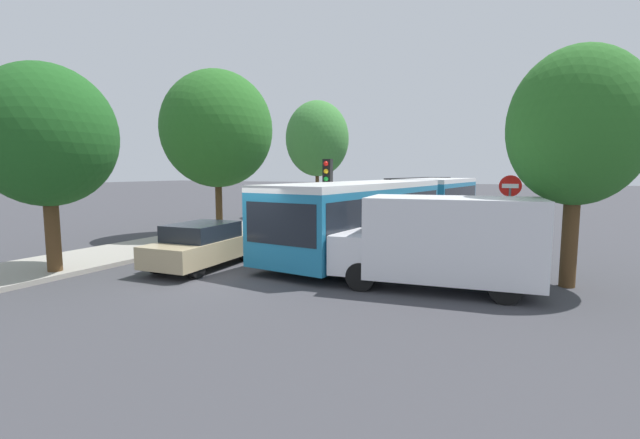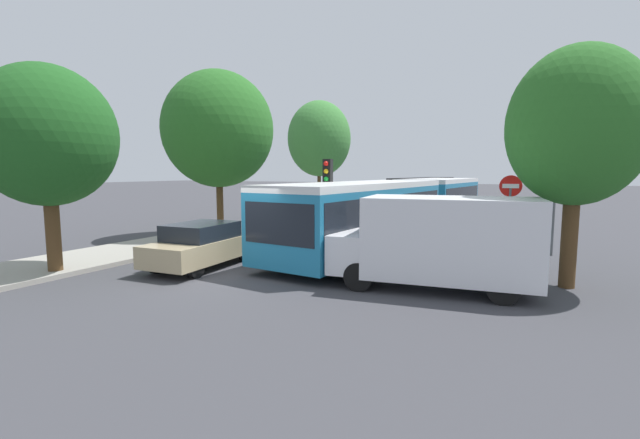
% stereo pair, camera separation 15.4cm
% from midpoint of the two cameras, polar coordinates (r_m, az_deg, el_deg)
% --- Properties ---
extents(ground_plane, '(200.00, 200.00, 0.00)m').
position_cam_midpoint_polar(ground_plane, '(12.00, -10.86, -7.89)').
color(ground_plane, '#3D3D42').
extents(kerb_strip_left, '(3.20, 39.19, 0.14)m').
position_cam_midpoint_polar(kerb_strip_left, '(27.28, -1.81, 0.36)').
color(kerb_strip_left, '#9E998E').
rests_on(kerb_strip_left, ground).
extents(articulated_bus, '(4.15, 17.43, 2.56)m').
position_cam_midpoint_polar(articulated_bus, '(18.76, 10.94, 1.82)').
color(articulated_bus, teal).
rests_on(articulated_bus, ground).
extents(city_bus_rear, '(3.30, 11.35, 2.41)m').
position_cam_midpoint_polar(city_bus_rear, '(39.44, 13.70, 3.97)').
color(city_bus_rear, silver).
rests_on(city_bus_rear, ground).
extents(queued_car_tan, '(1.94, 4.05, 1.37)m').
position_cam_midpoint_polar(queued_car_tan, '(13.69, -15.00, -3.25)').
color(queued_car_tan, tan).
rests_on(queued_car_tan, ground).
extents(queued_car_white, '(2.11, 4.41, 1.49)m').
position_cam_midpoint_polar(queued_car_white, '(18.12, -2.80, -0.53)').
color(queued_car_white, white).
rests_on(queued_car_white, ground).
extents(queued_car_silver, '(2.03, 4.24, 1.43)m').
position_cam_midpoint_polar(queued_car_silver, '(24.10, 4.04, 1.11)').
color(queued_car_silver, '#B7BABF').
rests_on(queued_car_silver, ground).
extents(white_van, '(5.21, 2.59, 2.31)m').
position_cam_midpoint_polar(white_van, '(11.07, 16.08, -2.67)').
color(white_van, silver).
rests_on(white_van, ground).
extents(traffic_light, '(0.32, 0.36, 3.40)m').
position_cam_midpoint_polar(traffic_light, '(15.87, 1.29, 4.81)').
color(traffic_light, '#56595E').
rests_on(traffic_light, ground).
extents(no_entry_sign, '(0.70, 0.08, 2.82)m').
position_cam_midpoint_polar(no_entry_sign, '(15.42, 24.24, 1.89)').
color(no_entry_sign, '#56595E').
rests_on(no_entry_sign, ground).
extents(direction_sign_post, '(0.35, 1.38, 3.60)m').
position_cam_midpoint_polar(direction_sign_post, '(16.92, 29.11, 4.29)').
color(direction_sign_post, '#56595E').
rests_on(direction_sign_post, ground).
extents(tree_left_near, '(3.69, 3.69, 5.86)m').
position_cam_midpoint_polar(tree_left_near, '(14.12, -32.41, 9.34)').
color(tree_left_near, '#51381E').
rests_on(tree_left_near, ground).
extents(tree_left_mid, '(4.91, 4.91, 7.39)m').
position_cam_midpoint_polar(tree_left_mid, '(19.95, -13.22, 11.61)').
color(tree_left_mid, '#51381E').
rests_on(tree_left_mid, ground).
extents(tree_left_far, '(4.08, 4.08, 7.48)m').
position_cam_midpoint_polar(tree_left_far, '(28.11, 0.05, 10.71)').
color(tree_left_far, '#51381E').
rests_on(tree_left_far, ground).
extents(tree_right_near, '(3.28, 3.28, 6.00)m').
position_cam_midpoint_polar(tree_right_near, '(12.54, 31.33, 10.03)').
color(tree_right_near, '#51381E').
rests_on(tree_right_near, ground).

